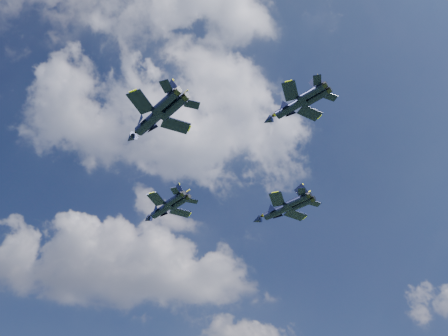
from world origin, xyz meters
TOP-DOWN VIEW (x-y plane):
  - jet_lead at (-15.03, 21.79)m, footprint 12.58×13.86m
  - jet_left at (-16.42, -7.57)m, footprint 12.94×14.75m
  - jet_right at (9.78, 17.36)m, footprint 14.10×13.93m
  - jet_slot at (6.91, -10.14)m, footprint 11.96×11.88m

SIDE VIEW (x-z plane):
  - jet_left at x=-16.42m, z-range 57.88..61.67m
  - jet_right at x=9.78m, z-range 59.40..63.21m
  - jet_slot at x=6.91m, z-range 61.23..64.48m
  - jet_lead at x=-15.03m, z-range 61.30..64.91m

